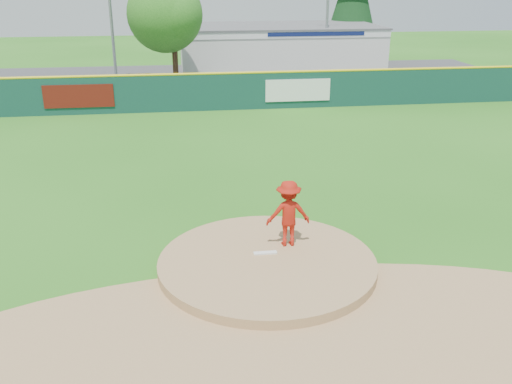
{
  "coord_description": "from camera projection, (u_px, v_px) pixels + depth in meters",
  "views": [
    {
      "loc": [
        -2.07,
        -12.63,
        6.96
      ],
      "look_at": [
        0.0,
        2.0,
        1.3
      ],
      "focal_mm": 40.0,
      "sensor_mm": 36.0,
      "label": 1
    }
  ],
  "objects": [
    {
      "name": "infield_dirt_arc",
      "position": [
        290.0,
        337.0,
        11.66
      ],
      "size": [
        15.4,
        15.4,
        0.01
      ],
      "primitive_type": "cylinder",
      "color": "#9E774C",
      "rests_on": "ground"
    },
    {
      "name": "ground",
      "position": [
        267.0,
        268.0,
        14.44
      ],
      "size": [
        120.0,
        120.0,
        0.0
      ],
      "primitive_type": "plane",
      "color": "#286B19",
      "rests_on": "ground"
    },
    {
      "name": "deciduous_tree",
      "position": [
        173.0,
        15.0,
        35.66
      ],
      "size": [
        5.6,
        5.6,
        7.36
      ],
      "color": "#382314",
      "rests_on": "ground"
    },
    {
      "name": "pitchers_mound",
      "position": [
        267.0,
        268.0,
        14.44
      ],
      "size": [
        5.5,
        5.5,
        0.5
      ],
      "primitive_type": "cylinder",
      "color": "#9E774C",
      "rests_on": "ground"
    },
    {
      "name": "pool_building_grp",
      "position": [
        278.0,
        47.0,
        44.21
      ],
      "size": [
        15.2,
        8.2,
        3.31
      ],
      "color": "silver",
      "rests_on": "ground"
    },
    {
      "name": "pitcher",
      "position": [
        288.0,
        213.0,
        14.82
      ],
      "size": [
        1.15,
        0.66,
        1.78
      ],
      "primitive_type": "imported",
      "rotation": [
        0.0,
        0.0,
        3.14
      ],
      "color": "#AC1A0E",
      "rests_on": "pitchers_mound"
    },
    {
      "name": "pitching_rubber",
      "position": [
        265.0,
        253.0,
        14.62
      ],
      "size": [
        0.6,
        0.15,
        0.04
      ],
      "primitive_type": "cube",
      "color": "white",
      "rests_on": "pitchers_mound"
    },
    {
      "name": "van",
      "position": [
        180.0,
        88.0,
        33.71
      ],
      "size": [
        4.97,
        3.72,
        1.25
      ],
      "primitive_type": "imported",
      "rotation": [
        0.0,
        0.0,
        1.98
      ],
      "color": "white",
      "rests_on": "parking_lot"
    },
    {
      "name": "fence_banners",
      "position": [
        191.0,
        93.0,
        30.48
      ],
      "size": [
        15.29,
        0.04,
        1.2
      ],
      "color": "#5F140D",
      "rests_on": "ground"
    },
    {
      "name": "outfield_fence",
      "position": [
        214.0,
        91.0,
        30.69
      ],
      "size": [
        40.0,
        0.14,
        2.07
      ],
      "color": "#123B34",
      "rests_on": "ground"
    },
    {
      "name": "parking_lot",
      "position": [
        205.0,
        81.0,
        39.4
      ],
      "size": [
        44.0,
        16.0,
        0.02
      ],
      "primitive_type": "cube",
      "color": "#38383A",
      "rests_on": "ground"
    }
  ]
}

